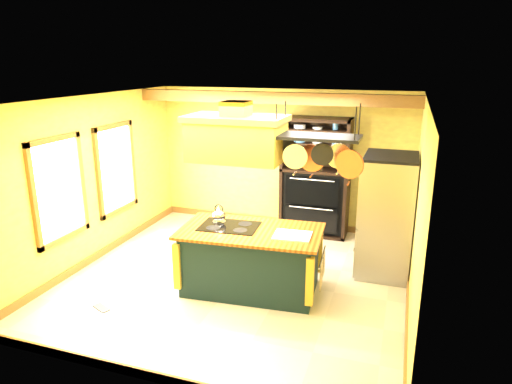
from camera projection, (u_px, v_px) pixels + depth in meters
The scene contains 15 objects.
floor at pixel (238, 277), 7.02m from camera, with size 5.00×5.00×0.00m, color beige.
ceiling at pixel (236, 99), 6.26m from camera, with size 5.00×5.00×0.00m, color white.
wall_back at pixel (282, 159), 8.92m from camera, with size 5.00×0.02×2.70m, color #E2CD52.
wall_front at pixel (144, 263), 4.36m from camera, with size 5.00×0.02×2.70m, color #E2CD52.
wall_left at pixel (93, 180), 7.40m from camera, with size 0.02×5.00×2.70m, color #E2CD52.
wall_right at pixel (418, 211), 5.88m from camera, with size 0.02×5.00×2.70m, color #E2CD52.
ceiling_beam at pixel (271, 98), 7.84m from camera, with size 5.00×0.15×0.20m, color olive.
window_near at pixel (59, 190), 6.65m from camera, with size 0.06×1.06×1.56m.
window_far at pixel (117, 169), 7.92m from camera, with size 0.06×1.06×1.56m.
kitchen_island at pixel (251, 259), 6.54m from camera, with size 2.07×1.26×1.11m.
range_hood at pixel (236, 137), 6.11m from camera, with size 1.33×0.75×0.80m.
pot_rack at pixel (318, 147), 5.79m from camera, with size 1.18×0.54×0.90m.
refrigerator at pixel (386, 218), 6.97m from camera, with size 0.80×0.94×1.84m.
hutch at pixel (315, 189), 8.61m from camera, with size 1.26×0.57×2.22m.
floor_register at pixel (101, 308), 6.15m from camera, with size 0.28×0.12×0.01m, color black.
Camera 1 is at (2.29, -5.95, 3.23)m, focal length 32.00 mm.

